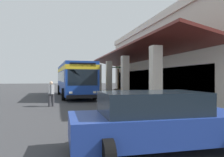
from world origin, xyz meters
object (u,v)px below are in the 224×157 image
parked_sedan_blue (157,120)px  potted_palm (118,88)px  transit_bus (74,78)px  pedestrian (51,92)px

parked_sedan_blue → potted_palm: (-17.77, 3.98, 0.02)m
transit_bus → potted_palm: bearing=101.7°
transit_bus → pedestrian: 7.70m
transit_bus → parked_sedan_blue: (16.77, 0.83, -1.10)m
parked_sedan_blue → potted_palm: 18.21m
pedestrian → potted_palm: 10.77m
transit_bus → pedestrian: transit_bus is taller
transit_bus → potted_palm: transit_bus is taller
transit_bus → parked_sedan_blue: transit_bus is taller
parked_sedan_blue → potted_palm: potted_palm is taller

